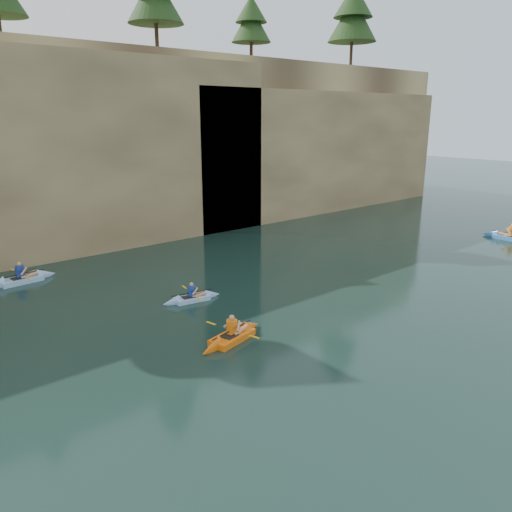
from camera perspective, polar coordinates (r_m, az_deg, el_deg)
ground at (r=13.00m, az=16.20°, el=-21.25°), size 160.00×160.00×0.00m
cliff at (r=36.57m, az=-26.34°, el=11.59°), size 70.00×16.00×12.00m
cliff_slab_center at (r=30.15m, az=-18.96°, el=11.21°), size 24.00×2.40×11.40m
cliff_slab_east at (r=41.84m, az=8.03°, el=11.90°), size 26.00×2.40×9.84m
sea_cave_east at (r=33.74m, az=-5.24°, el=6.49°), size 5.00×1.00×4.50m
kayaker_orange at (r=17.89m, az=-2.76°, el=-9.18°), size 3.23×2.31×1.20m
kayaker_ltblue_near at (r=21.64m, az=-7.34°, el=-4.78°), size 2.70×2.06×1.03m
kayaker_ltblue_mid at (r=26.23m, az=-25.28°, el=-2.45°), size 3.40×2.50×1.28m
kayaker_blue_east at (r=35.70m, az=27.11°, el=1.89°), size 2.55×3.69×1.30m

